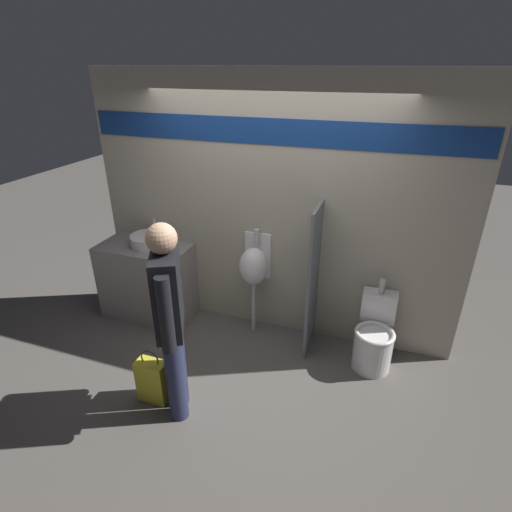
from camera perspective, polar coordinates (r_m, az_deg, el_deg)
The scene contains 10 objects.
ground_plane at distance 4.27m, azimuth -0.77°, elevation -13.75°, with size 16.00×16.00×0.00m, color #5B5651.
display_wall at distance 4.09m, azimuth 1.99°, elevation 6.45°, with size 3.87×0.07×2.70m.
sink_counter at distance 4.79m, azimuth -15.20°, elevation -3.49°, with size 1.02×0.53×0.89m.
sink_basin at distance 4.59m, azimuth -15.04°, elevation 2.23°, with size 0.41×0.41×0.26m.
cell_phone at distance 4.35m, azimuth -13.27°, elevation 0.34°, with size 0.07×0.14×0.01m.
divider_near_counter at distance 3.98m, azimuth 8.14°, elevation -3.63°, with size 0.03×0.46×1.56m.
urinal_near_counter at distance 4.19m, azimuth -0.31°, elevation -1.48°, with size 0.30×0.31×1.18m.
toilet at distance 4.14m, azimuth 16.49°, elevation -11.33°, with size 0.38×0.55×0.85m.
person_in_vest at distance 3.19m, azimuth -12.16°, elevation -8.48°, with size 0.37×0.55×1.73m.
shopping_bag at distance 3.79m, azimuth -14.53°, elevation -16.79°, with size 0.27×0.15×0.53m.
Camera 1 is at (1.13, -3.09, 2.72)m, focal length 28.00 mm.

